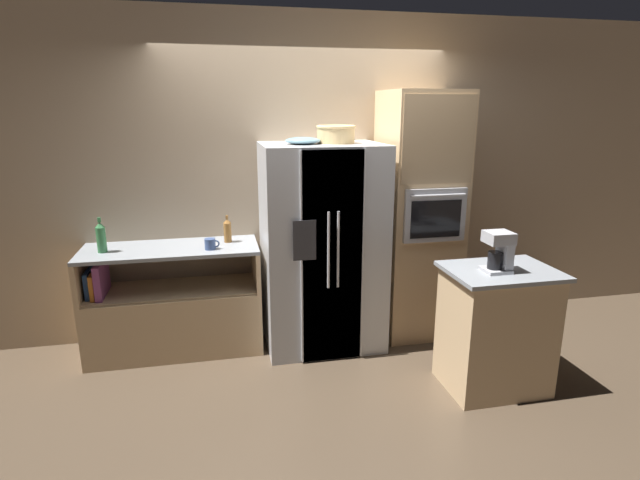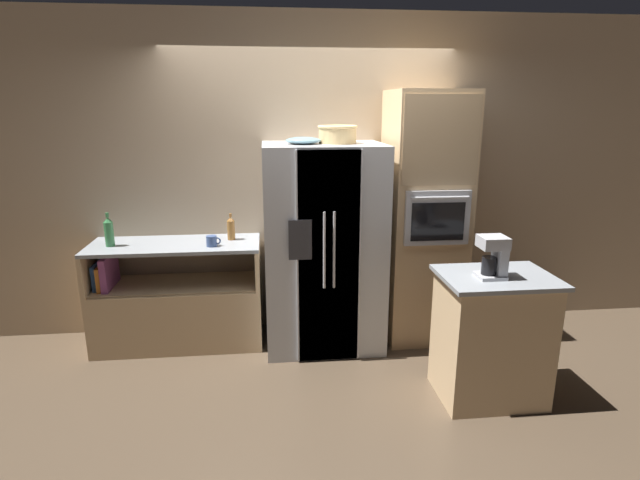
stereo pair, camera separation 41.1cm
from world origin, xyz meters
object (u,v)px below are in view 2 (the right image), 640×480
at_px(wall_oven, 424,218).
at_px(coffee_maker, 495,255).
at_px(refrigerator, 323,247).
at_px(wicker_basket, 337,134).
at_px(bottle_tall, 231,228).
at_px(mug, 212,241).
at_px(fruit_bowl, 303,140).
at_px(bottle_short, 109,232).

height_order(wall_oven, coffee_maker, wall_oven).
bearing_deg(refrigerator, wicker_basket, 1.71).
height_order(bottle_tall, mug, bottle_tall).
bearing_deg(bottle_tall, wall_oven, -4.06).
bearing_deg(mug, wall_oven, 2.52).
bearing_deg(fruit_bowl, wicker_basket, 7.63).
relative_size(refrigerator, bottle_tall, 7.52).
height_order(refrigerator, fruit_bowl, fruit_bowl).
height_order(bottle_short, coffee_maker, coffee_maker).
bearing_deg(mug, fruit_bowl, -1.23).
bearing_deg(wall_oven, coffee_maker, -82.92).
relative_size(refrigerator, coffee_maker, 6.10).
distance_m(fruit_bowl, mug, 1.11).
xyz_separation_m(refrigerator, fruit_bowl, (-0.16, -0.03, 0.89)).
height_order(refrigerator, bottle_short, refrigerator).
distance_m(wall_oven, bottle_tall, 1.67).
relative_size(bottle_short, mug, 2.34).
height_order(bottle_short, mug, bottle_short).
xyz_separation_m(bottle_tall, bottle_short, (-0.98, -0.10, 0.02)).
relative_size(fruit_bowl, mug, 2.35).
bearing_deg(refrigerator, coffee_maker, -45.31).
bearing_deg(bottle_tall, coffee_maker, -33.97).
relative_size(wall_oven, wicker_basket, 6.73).
bearing_deg(wall_oven, wicker_basket, -175.65).
distance_m(bottle_tall, mug, 0.25).
relative_size(wicker_basket, fruit_bowl, 1.14).
relative_size(wicker_basket, coffee_maker, 1.13).
xyz_separation_m(mug, coffee_maker, (1.94, -1.01, 0.12)).
relative_size(wall_oven, coffee_maker, 7.58).
height_order(wicker_basket, bottle_tall, wicker_basket).
xyz_separation_m(wall_oven, wicker_basket, (-0.77, -0.06, 0.73)).
relative_size(fruit_bowl, bottle_short, 1.00).
height_order(wall_oven, bottle_short, wall_oven).
distance_m(wall_oven, mug, 1.82).
bearing_deg(bottle_short, coffee_maker, -21.75).
distance_m(bottle_short, mug, 0.84).
height_order(wicker_basket, bottle_short, wicker_basket).
xyz_separation_m(wall_oven, coffee_maker, (0.14, -1.09, -0.01)).
height_order(wicker_basket, coffee_maker, wicker_basket).
height_order(refrigerator, wicker_basket, wicker_basket).
bearing_deg(bottle_short, refrigerator, -2.48).
relative_size(wall_oven, bottle_tall, 9.34).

